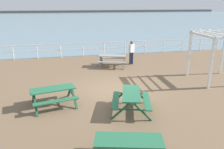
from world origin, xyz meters
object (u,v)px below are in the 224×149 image
at_px(lattice_pergola, 220,45).
at_px(picnic_table_near_right, 112,58).
at_px(visitor, 131,51).
at_px(picnic_table_seaward, 131,97).
at_px(picnic_table_far_left, 53,92).
at_px(picnic_table_near_left, 129,146).

bearing_deg(lattice_pergola, picnic_table_near_right, 143.42).
bearing_deg(visitor, picnic_table_seaward, 139.23).
bearing_deg(picnic_table_seaward, picnic_table_far_left, 85.25).
relative_size(picnic_table_near_right, picnic_table_far_left, 1.04).
height_order(picnic_table_seaward, visitor, visitor).
height_order(picnic_table_near_left, visitor, visitor).
relative_size(visitor, lattice_pergola, 0.61).
distance_m(picnic_table_seaward, lattice_pergola, 6.43).
bearing_deg(picnic_table_near_left, picnic_table_seaward, 86.31).
bearing_deg(picnic_table_seaward, lattice_pergola, -49.66).
distance_m(picnic_table_far_left, picnic_table_seaward, 3.27).
bearing_deg(picnic_table_near_left, picnic_table_near_right, 94.66).
height_order(picnic_table_near_right, visitor, visitor).
distance_m(picnic_table_far_left, lattice_pergola, 9.00).
bearing_deg(picnic_table_near_right, lattice_pergola, -21.73).
bearing_deg(picnic_table_far_left, visitor, 36.19).
xyz_separation_m(picnic_table_far_left, picnic_table_seaward, (3.06, -1.16, 0.00)).
distance_m(picnic_table_near_left, picnic_table_far_left, 4.67).
distance_m(picnic_table_seaward, visitor, 7.26).
bearing_deg(picnic_table_near_right, picnic_table_seaward, -78.84).
bearing_deg(lattice_pergola, visitor, 131.77).
bearing_deg(visitor, lattice_pergola, -164.16).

